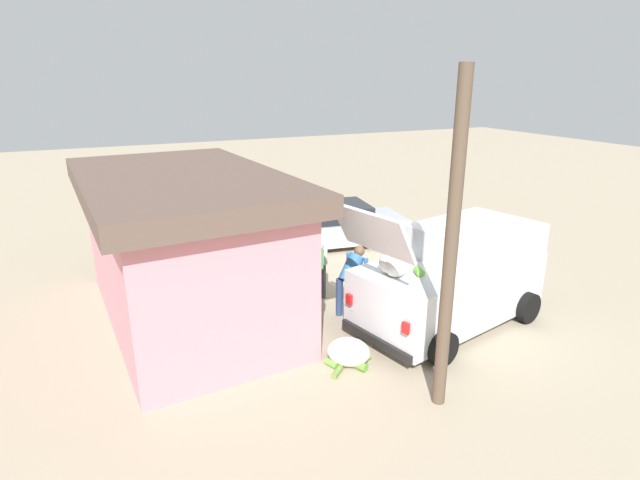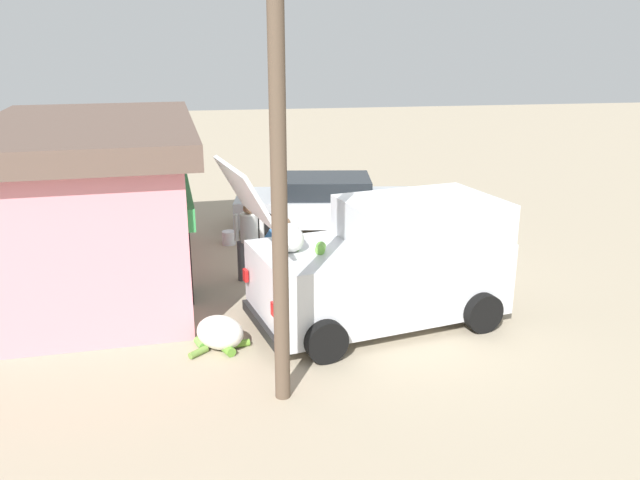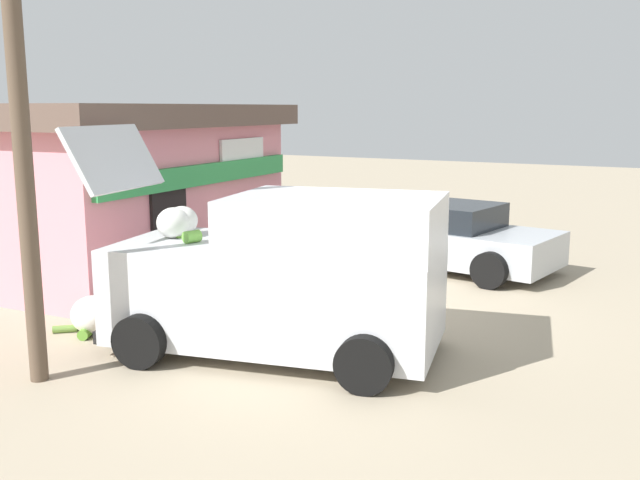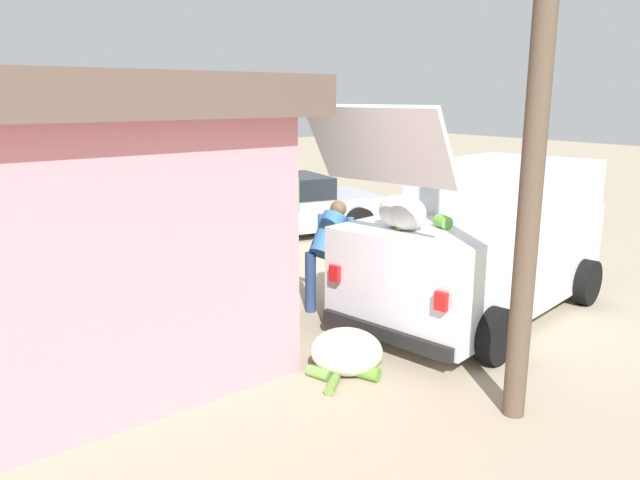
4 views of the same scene
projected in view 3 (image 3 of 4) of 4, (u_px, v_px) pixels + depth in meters
The scene contains 9 objects.
ground_plane at pixel (377, 307), 11.07m from camera, with size 60.00×60.00×0.00m, color tan.
storefront_bar at pixel (133, 187), 13.23m from camera, with size 6.61×4.12×3.10m.
delivery_van at pixel (288, 275), 8.84m from camera, with size 2.93×4.75×2.82m.
parked_sedan at pixel (439, 236), 13.73m from camera, with size 2.71×4.63×1.26m.
vendor_standing at pixel (249, 239), 11.76m from camera, with size 0.36×0.57×1.59m.
customer_bending at pixel (225, 253), 10.68m from camera, with size 0.64×0.71×1.51m.
unloaded_banana_pile at pixel (93, 316), 9.77m from camera, with size 0.98×0.97×0.50m.
paint_bucket at pixel (303, 256), 14.07m from camera, with size 0.31×0.31×0.31m, color silver.
utility_pole at pixel (23, 154), 7.63m from camera, with size 0.20×0.20×5.10m, color brown.
Camera 3 is at (-9.78, -4.42, 3.04)m, focal length 40.04 mm.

